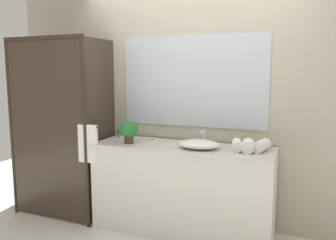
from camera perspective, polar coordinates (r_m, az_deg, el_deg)
The scene contains 13 objects.
ground_plane at distance 3.63m, azimuth 2.32°, elevation -18.43°, with size 8.00×8.00×0.00m, color silver.
wall_back_with_mirror at distance 3.59m, azimuth 4.27°, elevation 3.05°, with size 4.40×0.06×2.60m.
vanity_cabinet at distance 3.46m, azimuth 2.42°, elevation -11.66°, with size 1.80×0.58×0.90m.
shower_enclosure at distance 3.76m, azimuth -17.18°, elevation -1.45°, with size 1.20×0.59×2.00m.
sink_basin at distance 3.21m, azimuth 5.26°, elevation -4.12°, with size 0.41×0.31×0.08m, color white.
faucet at distance 3.38m, azimuth 6.12°, elevation -3.38°, with size 0.17×0.15×0.15m.
potted_plant at distance 3.44m, azimuth -6.70°, elevation -1.75°, with size 0.19×0.19×0.23m.
soap_dish at distance 3.57m, azimuth -2.72°, elevation -3.34°, with size 0.10×0.07×0.04m.
amenity_bottle_shampoo at distance 3.76m, azimuth -8.48°, elevation -2.48°, with size 0.03×0.03×0.08m.
amenity_bottle_body_wash at distance 3.23m, azimuth -1.76°, elevation -4.14°, with size 0.03×0.03×0.07m.
rolled_towel_near_edge at distance 3.19m, azimuth 15.66°, elevation -4.27°, with size 0.11×0.11×0.24m, color white.
rolled_towel_middle at distance 3.13m, azimuth 13.50°, elevation -4.33°, with size 0.12×0.12×0.18m, color white.
rolled_towel_far_edge at distance 3.20m, azimuth 11.68°, elevation -4.20°, with size 0.09×0.09×0.23m, color white.
Camera 1 is at (1.08, -3.07, 1.61)m, focal length 35.69 mm.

